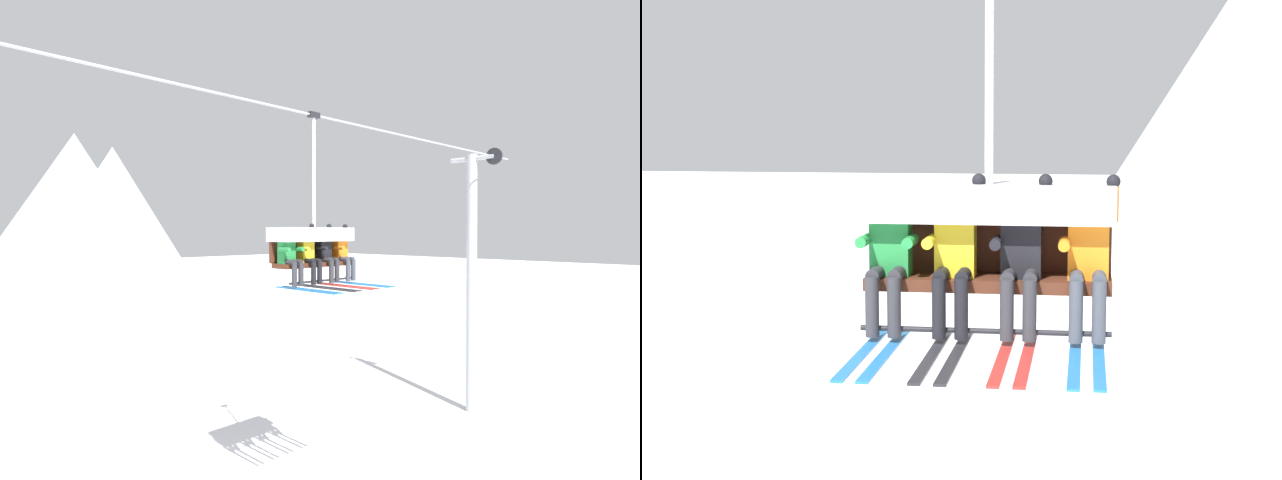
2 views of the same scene
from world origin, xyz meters
The scene contains 9 objects.
mountain_peak_west centered at (10.46, 43.84, 8.02)m, with size 19.62×19.62×16.03m.
mountain_peak_central centered at (13.48, 41.99, 7.41)m, with size 17.52×17.52×14.82m.
lift_tower_far centered at (8.92, -0.02, 4.71)m, with size 0.36×1.88×9.08m.
lift_cable centered at (0.77, -0.80, 8.80)m, with size 18.31×0.05×0.05m.
chairlift_chair centered at (0.54, -0.73, 6.10)m, with size 2.02×0.74×3.65m.
skier_green centered at (-0.26, -0.95, 5.78)m, with size 0.46×1.70×1.23m.
skier_yellow centered at (0.28, -0.94, 5.80)m, with size 0.48×1.70×1.34m.
skier_black centered at (0.81, -0.94, 5.80)m, with size 0.48×1.70×1.34m.
skier_orange centered at (1.34, -0.94, 5.80)m, with size 0.48×1.70×1.34m.
Camera 1 is at (-6.98, -8.61, 6.27)m, focal length 28.00 mm.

